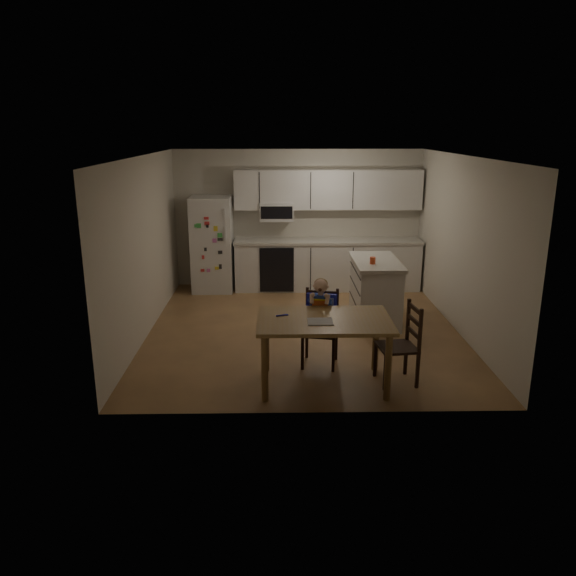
% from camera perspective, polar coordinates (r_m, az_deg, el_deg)
% --- Properties ---
extents(room, '(4.52, 5.01, 2.51)m').
position_cam_1_polar(room, '(8.42, 1.50, 4.90)').
color(room, brown).
rests_on(room, ground).
extents(refrigerator, '(0.72, 0.70, 1.70)m').
position_cam_1_polar(refrigerator, '(10.20, -7.69, 4.44)').
color(refrigerator, silver).
rests_on(refrigerator, ground).
extents(kitchen_run, '(3.37, 0.62, 2.15)m').
position_cam_1_polar(kitchen_run, '(10.25, 3.86, 4.77)').
color(kitchen_run, silver).
rests_on(kitchen_run, ground).
extents(kitchen_island, '(0.68, 1.29, 0.95)m').
position_cam_1_polar(kitchen_island, '(8.64, 8.83, -0.25)').
color(kitchen_island, silver).
rests_on(kitchen_island, ground).
extents(red_cup, '(0.08, 0.08, 0.10)m').
position_cam_1_polar(red_cup, '(8.27, 8.60, 2.79)').
color(red_cup, red).
rests_on(red_cup, kitchen_island).
extents(dining_table, '(1.50, 0.97, 0.81)m').
position_cam_1_polar(dining_table, '(6.36, 3.68, -4.06)').
color(dining_table, olive).
rests_on(dining_table, ground).
extents(napkin, '(0.28, 0.24, 0.01)m').
position_cam_1_polar(napkin, '(6.21, 3.29, -3.42)').
color(napkin, '#B8B8BD').
rests_on(napkin, dining_table).
extents(toddler_spoon, '(0.12, 0.06, 0.02)m').
position_cam_1_polar(toddler_spoon, '(6.40, -0.70, -2.79)').
color(toddler_spoon, '#2729B8').
rests_on(toddler_spoon, dining_table).
extents(chair_booster, '(0.49, 0.49, 1.12)m').
position_cam_1_polar(chair_booster, '(6.94, 3.35, -2.50)').
color(chair_booster, black).
rests_on(chair_booster, ground).
extents(chair_side, '(0.47, 0.47, 0.95)m').
position_cam_1_polar(chair_side, '(6.61, 11.83, -5.05)').
color(chair_side, black).
rests_on(chair_side, ground).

